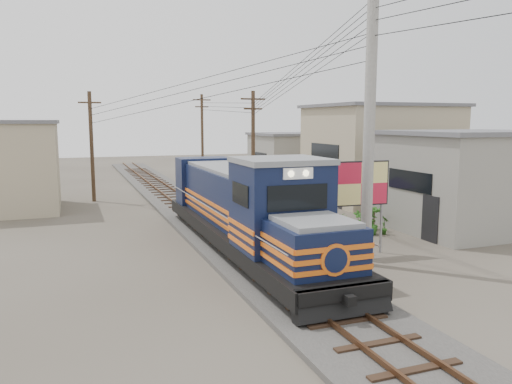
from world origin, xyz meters
name	(u,v)px	position (x,y,z in m)	size (l,w,h in m)	color
ground	(270,271)	(0.00, 0.00, 0.00)	(120.00, 120.00, 0.00)	#473F35
ballast	(200,217)	(0.00, 10.00, 0.08)	(3.60, 70.00, 0.16)	#595651
track	(200,214)	(0.00, 10.00, 0.26)	(1.15, 70.00, 0.12)	#51331E
locomotive	(245,210)	(0.00, 2.62, 1.68)	(2.84, 15.44, 3.83)	black
utility_pole_main	(369,125)	(3.50, -0.50, 5.00)	(0.40, 0.40, 10.00)	#9E9B93
wooden_pole_mid	(253,145)	(4.50, 14.00, 3.68)	(1.60, 0.24, 7.00)	#4C3826
wooden_pole_far	(202,135)	(4.80, 28.00, 3.93)	(1.60, 0.24, 7.50)	#4C3826
wooden_pole_left	(92,144)	(-5.00, 18.00, 3.68)	(1.60, 0.24, 7.00)	#4C3826
power_lines	(202,70)	(-0.14, 8.49, 7.56)	(9.65, 19.00, 3.30)	black
shophouse_front	(471,180)	(11.50, 3.00, 2.36)	(7.35, 6.30, 4.70)	gray
shophouse_mid	(379,153)	(12.50, 12.00, 3.11)	(8.40, 7.35, 6.20)	tan
shophouse_back	(294,158)	(11.00, 22.00, 2.11)	(6.30, 6.30, 4.20)	gray
shophouse_left	(1,166)	(-10.00, 16.00, 2.61)	(6.30, 6.30, 5.20)	tan
billboard	(360,186)	(4.01, 0.76, 2.69)	(2.36, 0.25, 3.64)	#99999E
market_umbrella	(332,185)	(6.00, 6.55, 1.95)	(2.58, 2.58, 2.22)	black
vendor	(330,206)	(6.23, 7.14, 0.77)	(0.57, 0.37, 1.55)	black
plant_nursery	(352,223)	(5.73, 4.11, 0.47)	(3.17, 1.82, 1.06)	#265919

